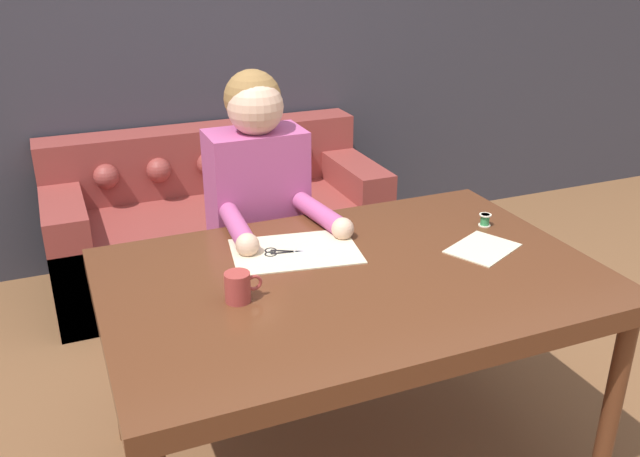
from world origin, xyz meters
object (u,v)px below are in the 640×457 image
dining_table (352,292)px  couch (217,225)px  thread_spool (485,220)px  person (259,230)px  scissors (285,252)px  mug (238,287)px

dining_table → couch: (-0.04, 1.64, -0.41)m
thread_spool → person: bearing=144.0°
dining_table → scissors: size_ratio=6.86×
couch → scissors: couch is taller
thread_spool → scissors: bearing=175.3°
dining_table → thread_spool: thread_spool is taller
person → dining_table: bearing=-81.9°
person → scissors: person is taller
scissors → thread_spool: bearing=-4.7°
dining_table → scissors: (-0.15, 0.22, 0.07)m
couch → scissors: (-0.11, -1.42, 0.48)m
dining_table → person: 0.68m
dining_table → person: person is taller
person → thread_spool: 0.88m
thread_spool → couch: bearing=113.5°
thread_spool → dining_table: bearing=-165.4°
dining_table → mug: (-0.38, -0.03, 0.11)m
scissors → mug: mug is taller
scissors → person: bearing=83.7°
dining_table → person: (-0.10, 0.67, -0.04)m
person → scissors: size_ratio=5.77×
dining_table → person: size_ratio=1.19×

